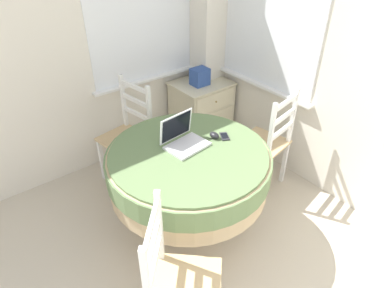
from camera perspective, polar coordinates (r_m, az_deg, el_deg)
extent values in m
cube|color=white|center=(3.36, -8.55, 22.18)|extent=(1.10, 0.01, 1.42)
cube|color=white|center=(3.55, -7.33, 10.65)|extent=(1.18, 0.07, 0.02)
cube|color=white|center=(3.26, 13.20, 21.36)|extent=(0.01, 1.10, 1.42)
cube|color=white|center=(3.46, 11.34, 9.62)|extent=(0.07, 1.18, 0.02)
cube|color=silver|center=(3.69, 2.72, 20.08)|extent=(0.28, 0.28, 2.55)
cylinder|color=#4C3D2D|center=(2.91, -0.53, -13.32)|extent=(0.36, 0.36, 0.03)
cylinder|color=#4C3D2D|center=(2.65, -0.57, -7.87)|extent=(0.11, 0.11, 0.71)
cylinder|color=tan|center=(2.52, -0.60, -4.38)|extent=(1.16, 1.16, 0.30)
cylinder|color=#607A4C|center=(2.48, -0.61, -3.11)|extent=(1.19, 1.19, 0.16)
cylinder|color=#607A4C|center=(2.42, -0.62, -1.42)|extent=(1.13, 1.13, 0.02)
cube|color=silver|center=(2.46, -0.80, -0.31)|extent=(0.31, 0.24, 0.02)
cube|color=silver|center=(2.46, -1.04, 0.03)|extent=(0.27, 0.15, 0.00)
cube|color=silver|center=(2.47, -2.69, 2.94)|extent=(0.30, 0.07, 0.21)
cube|color=black|center=(2.47, -2.61, 2.90)|extent=(0.27, 0.06, 0.18)
ellipsoid|color=black|center=(2.56, 3.75, 1.45)|extent=(0.06, 0.09, 0.05)
cube|color=#2D2D33|center=(2.59, 5.44, 1.27)|extent=(0.10, 0.12, 0.01)
cube|color=black|center=(2.58, 5.44, 1.38)|extent=(0.08, 0.09, 0.00)
cube|color=tan|center=(3.17, -11.13, 0.80)|extent=(0.45, 0.47, 0.02)
cube|color=white|center=(3.35, -14.81, -2.54)|extent=(0.04, 0.04, 0.44)
cube|color=white|center=(3.11, -10.98, -5.23)|extent=(0.04, 0.04, 0.44)
cube|color=white|center=(3.50, -10.45, -0.21)|extent=(0.04, 0.04, 0.44)
cube|color=white|center=(3.27, -6.48, -2.59)|extent=(0.04, 0.04, 0.44)
cube|color=white|center=(3.25, -11.34, 7.08)|extent=(0.04, 0.04, 0.51)
cube|color=white|center=(3.00, -7.09, 5.10)|extent=(0.04, 0.04, 0.51)
cube|color=white|center=(3.04, -9.63, 9.39)|extent=(0.08, 0.36, 0.04)
cube|color=white|center=(3.10, -9.40, 7.15)|extent=(0.08, 0.36, 0.04)
cube|color=white|center=(3.16, -9.18, 4.98)|extent=(0.08, 0.36, 0.04)
cube|color=tan|center=(3.12, 11.54, 0.13)|extent=(0.48, 0.45, 0.02)
cube|color=white|center=(3.44, 10.37, -0.83)|extent=(0.04, 0.04, 0.44)
cube|color=white|center=(3.19, 6.87, -3.59)|extent=(0.04, 0.04, 0.44)
cube|color=white|center=(3.33, 15.12, -2.95)|extent=(0.04, 0.04, 0.44)
cube|color=white|center=(3.06, 11.89, -6.02)|extent=(0.04, 0.04, 0.44)
cube|color=white|center=(3.06, 16.48, 4.55)|extent=(0.04, 0.04, 0.51)
cube|color=white|center=(2.78, 13.07, 1.92)|extent=(0.04, 0.04, 0.51)
cube|color=white|center=(2.83, 15.43, 6.70)|extent=(0.36, 0.09, 0.04)
cube|color=white|center=(2.89, 15.04, 4.35)|extent=(0.36, 0.09, 0.04)
cube|color=white|center=(2.95, 14.66, 2.10)|extent=(0.36, 0.09, 0.04)
cube|color=tan|center=(2.03, -0.98, -22.74)|extent=(0.56, 0.56, 0.02)
cube|color=white|center=(2.32, 3.95, -22.45)|extent=(0.05, 0.05, 0.44)
cube|color=white|center=(2.34, -4.76, -21.84)|extent=(0.05, 0.05, 0.44)
cube|color=white|center=(1.73, -7.60, -22.25)|extent=(0.05, 0.05, 0.51)
cube|color=white|center=(1.95, -5.46, -13.53)|extent=(0.05, 0.05, 0.51)
cube|color=white|center=(1.69, -6.87, -13.49)|extent=(0.26, 0.28, 0.04)
cube|color=white|center=(1.79, -6.57, -16.40)|extent=(0.26, 0.28, 0.04)
cube|color=white|center=(1.89, -6.30, -18.99)|extent=(0.26, 0.28, 0.04)
cube|color=beige|center=(3.83, 1.51, 5.42)|extent=(0.57, 0.46, 0.66)
cube|color=beige|center=(3.68, 1.59, 10.06)|extent=(0.59, 0.49, 0.02)
cube|color=beige|center=(3.57, 3.97, 7.09)|extent=(0.50, 0.01, 0.19)
sphere|color=olive|center=(3.56, 4.06, 7.04)|extent=(0.02, 0.02, 0.02)
cube|color=beige|center=(3.67, 3.84, 4.02)|extent=(0.50, 0.01, 0.19)
sphere|color=olive|center=(3.66, 3.92, 3.97)|extent=(0.02, 0.02, 0.02)
cube|color=beige|center=(3.78, 3.72, 1.14)|extent=(0.50, 0.01, 0.19)
sphere|color=olive|center=(3.78, 3.80, 1.08)|extent=(0.02, 0.02, 0.02)
cube|color=#2D4C93|center=(3.59, 1.32, 11.15)|extent=(0.17, 0.15, 0.18)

